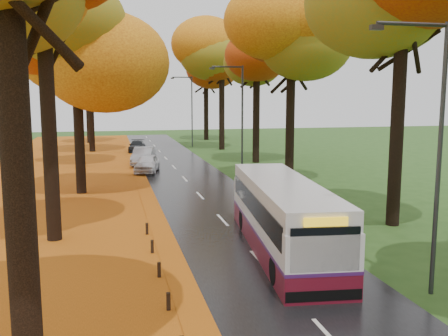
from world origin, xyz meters
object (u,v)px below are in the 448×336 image
object	(u,v)px
streetlamp_far	(190,106)
bus	(283,215)
car_silver	(143,156)
streetlamp_mid	(239,112)
car_dark	(137,146)
streetlamp_near	(433,139)
car_white	(147,163)

from	to	relation	value
streetlamp_far	bus	xyz separation A→B (m)	(-2.74, -39.06, -3.27)
bus	car_silver	xyz separation A→B (m)	(-3.56, 24.98, -0.66)
streetlamp_mid	car_dark	xyz separation A→B (m)	(-6.26, 18.17, -4.09)
streetlamp_near	bus	distance (m)	6.52
streetlamp_mid	streetlamp_far	xyz separation A→B (m)	(0.00, 22.00, 0.00)
streetlamp_near	car_dark	world-z (taller)	streetlamp_near
bus	car_white	size ratio (longest dim) A/B	2.58
car_white	car_silver	xyz separation A→B (m)	(0.00, 4.12, 0.06)
streetlamp_far	car_silver	bearing A→B (deg)	-114.09
streetlamp_near	bus	world-z (taller)	streetlamp_near
car_white	streetlamp_far	bearing A→B (deg)	84.15
streetlamp_mid	bus	world-z (taller)	streetlamp_mid
streetlamp_mid	bus	xyz separation A→B (m)	(-2.74, -17.06, -3.27)
streetlamp_far	bus	size ratio (longest dim) A/B	0.77
car_silver	car_dark	distance (m)	10.25
car_silver	streetlamp_mid	bearing A→B (deg)	-39.62
streetlamp_far	bus	distance (m)	39.30
streetlamp_far	streetlamp_near	bearing A→B (deg)	-90.00
car_silver	streetlamp_far	bearing A→B (deg)	77.79
bus	car_dark	size ratio (longest dim) A/B	2.59
streetlamp_far	car_dark	size ratio (longest dim) A/B	2.00
bus	car_silver	distance (m)	25.24
streetlamp_near	car_dark	bearing A→B (deg)	98.85
car_dark	car_silver	bearing A→B (deg)	-83.37
streetlamp_near	streetlamp_far	bearing A→B (deg)	90.00
bus	car_silver	size ratio (longest dim) A/B	2.29
streetlamp_near	car_white	world-z (taller)	streetlamp_near
car_silver	car_dark	world-z (taller)	car_silver
streetlamp_mid	car_silver	world-z (taller)	streetlamp_mid
bus	car_dark	distance (m)	35.42
car_dark	bus	bearing A→B (deg)	-77.44
streetlamp_far	car_silver	xyz separation A→B (m)	(-6.30, -14.08, -3.93)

